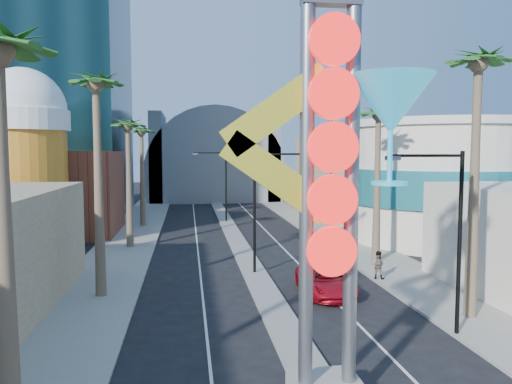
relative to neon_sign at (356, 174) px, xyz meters
name	(u,v)px	position (x,y,z in m)	size (l,w,h in m)	color
sidewalk_west	(131,237)	(-10.32, 32.04, -7.23)	(5.00, 100.00, 0.15)	gray
sidewalk_east	(331,233)	(8.68, 32.04, -7.23)	(5.00, 100.00, 0.15)	gray
median	(231,230)	(-0.82, 35.04, -7.23)	(1.60, 84.00, 0.15)	gray
hotel_tower	(35,7)	(-22.82, 49.04, 17.69)	(20.00, 20.00, 50.00)	black
brick_filler_west	(64,193)	(-16.82, 35.04, -3.31)	(10.00, 10.00, 8.00)	brown
filler_east	(352,175)	(15.18, 45.04, -2.31)	(10.00, 20.00, 10.00)	#977E61
beer_mug	(25,153)	(-17.82, 27.04, 0.54)	(7.00, 7.00, 14.50)	#B25B17
turquoise_building	(440,182)	(17.18, 27.04, -2.06)	(16.60, 16.60, 10.60)	beige
canopy	(213,173)	(-0.82, 69.04, -3.00)	(22.00, 16.00, 22.00)	slate
neon_sign	(356,174)	(0.00, 0.00, 0.00)	(6.53, 2.60, 12.55)	gray
streetlight_0	(263,200)	(-0.27, 17.04, -2.43)	(3.79, 0.25, 8.00)	black
streetlight_1	(221,179)	(-1.36, 41.04, -2.43)	(3.79, 0.25, 8.00)	black
streetlight_2	(450,226)	(5.91, 5.04, -2.47)	(3.45, 0.25, 8.00)	black
palm_1	(96,97)	(-9.82, 13.04, 3.52)	(2.40, 2.40, 12.70)	brown
palm_2	(128,133)	(-9.82, 27.04, 2.17)	(2.40, 2.40, 11.20)	brown
palm_3	(141,137)	(-9.82, 39.04, 2.17)	(2.40, 2.40, 11.20)	brown
palm_5	(478,79)	(8.18, 7.04, 3.96)	(2.40, 2.40, 13.20)	brown
palm_6	(378,123)	(8.18, 19.04, 2.62)	(2.40, 2.40, 11.70)	brown
palm_7	(330,121)	(8.18, 31.04, 3.52)	(2.40, 2.40, 12.70)	brown
red_pickup	(326,281)	(2.52, 12.00, -6.55)	(2.52, 5.46, 1.52)	#AA0D1B
pedestrian_b	(378,265)	(6.48, 14.36, -6.30)	(0.83, 0.65, 1.71)	gray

